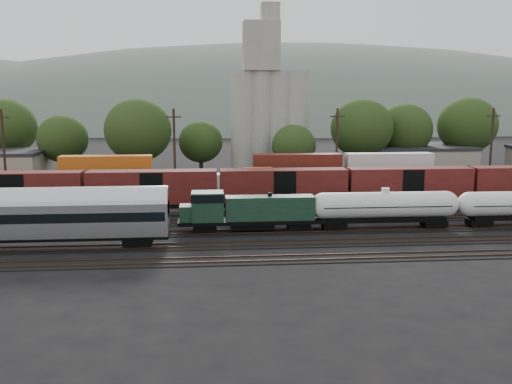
{
  "coord_description": "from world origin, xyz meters",
  "views": [
    {
      "loc": [
        -7.38,
        -61.44,
        13.63
      ],
      "look_at": [
        -1.83,
        2.0,
        3.0
      ],
      "focal_mm": 40.0,
      "sensor_mm": 36.0,
      "label": 1
    }
  ],
  "objects": [
    {
      "name": "ground",
      "position": [
        0.0,
        0.0,
        0.0
      ],
      "size": [
        600.0,
        600.0,
        0.0
      ],
      "primitive_type": "plane",
      "color": "black"
    },
    {
      "name": "tracks",
      "position": [
        0.0,
        0.0,
        0.05
      ],
      "size": [
        180.0,
        33.2,
        0.2
      ],
      "color": "black",
      "rests_on": "ground"
    },
    {
      "name": "industrial_sheds",
      "position": [
        6.63,
        35.25,
        2.56
      ],
      "size": [
        119.38,
        17.26,
        5.1
      ],
      "color": "#9E937F",
      "rests_on": "ground"
    },
    {
      "name": "utility_poles",
      "position": [
        0.0,
        22.0,
        6.21
      ],
      "size": [
        122.2,
        0.36,
        12.0
      ],
      "color": "black",
      "rests_on": "ground"
    },
    {
      "name": "distant_hills",
      "position": [
        23.92,
        260.0,
        -20.56
      ],
      "size": [
        860.0,
        286.0,
        130.0
      ],
      "color": "#59665B",
      "rests_on": "ground"
    },
    {
      "name": "container_wall",
      "position": [
        0.79,
        15.0,
        2.5
      ],
      "size": [
        160.0,
        2.6,
        5.8
      ],
      "color": "black",
      "rests_on": "ground"
    },
    {
      "name": "boxcar_string",
      "position": [
        1.69,
        5.0,
        3.12
      ],
      "size": [
        138.2,
        2.9,
        4.2
      ],
      "color": "black",
      "rests_on": "ground"
    },
    {
      "name": "passenger_coach",
      "position": [
        -22.82,
        -10.0,
        3.32
      ],
      "size": [
        23.87,
        2.94,
        5.42
      ],
      "color": "silver",
      "rests_on": "ground"
    },
    {
      "name": "orange_locomotive",
      "position": [
        3.63,
        10.0,
        2.52
      ],
      "size": [
        17.63,
        2.94,
        4.41
      ],
      "color": "black",
      "rests_on": "ground"
    },
    {
      "name": "tank_car_a",
      "position": [
        10.94,
        -5.0,
        2.46
      ],
      "size": [
        15.66,
        2.8,
        4.1
      ],
      "color": "white",
      "rests_on": "ground"
    },
    {
      "name": "tree_band",
      "position": [
        -0.13,
        37.98,
        7.84
      ],
      "size": [
        164.95,
        23.64,
        13.87
      ],
      "color": "black",
      "rests_on": "ground"
    },
    {
      "name": "grain_silo",
      "position": [
        3.28,
        36.0,
        11.26
      ],
      "size": [
        13.4,
        5.0,
        29.0
      ],
      "color": "#A3A096",
      "rests_on": "ground"
    },
    {
      "name": "green_locomotive",
      "position": [
        -3.66,
        -5.0,
        2.29
      ],
      "size": [
        14.99,
        2.65,
        3.97
      ],
      "color": "black",
      "rests_on": "ground"
    }
  ]
}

